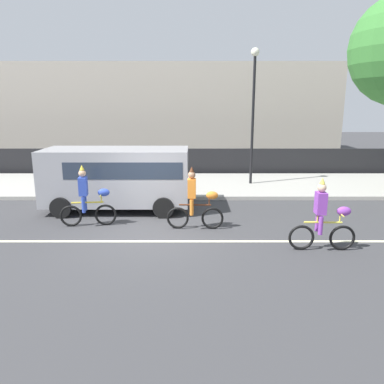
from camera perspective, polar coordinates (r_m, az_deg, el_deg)
The scene contains 10 objects.
ground_plane at distance 10.95m, azimuth -6.82°, elevation -6.56°, with size 80.00×80.00×0.00m, color #38383A.
road_centre_line at distance 10.48m, azimuth -7.13°, elevation -7.47°, with size 36.00×0.14×0.01m, color beige.
sidewalk_curb at distance 17.16m, azimuth -4.38°, elevation 1.08°, with size 60.00×5.00×0.15m, color #9E9B93.
fence_line at distance 19.89m, azimuth -3.82°, elevation 4.62°, with size 40.00×0.08×1.40m, color black.
building_backdrop at distance 28.57m, azimuth -9.18°, elevation 12.02°, with size 28.00×8.00×6.26m, color #B2A899.
parade_cyclist_cobalt at distance 11.90m, azimuth -15.77°, elevation -1.12°, with size 1.72×0.50×1.92m.
parade_cyclist_orange at distance 11.18m, azimuth 0.38°, elevation -1.52°, with size 1.72×0.50×1.92m.
parade_cyclist_purple at distance 10.13m, azimuth 19.29°, elevation -3.88°, with size 1.72×0.50×1.92m.
parked_van_grey at distance 13.40m, azimuth -11.26°, elevation 2.63°, with size 5.00×2.22×2.18m.
street_lamp_post at distance 16.97m, azimuth 9.18°, elevation 14.12°, with size 0.36×0.36×5.86m.
Camera 1 is at (1.26, -10.22, 3.71)m, focal length 35.00 mm.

